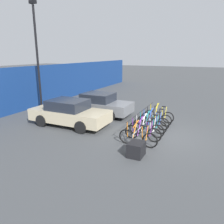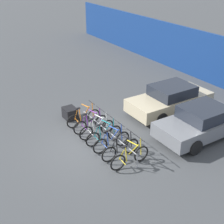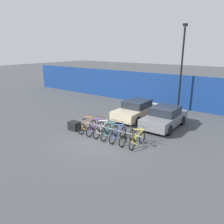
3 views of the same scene
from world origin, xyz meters
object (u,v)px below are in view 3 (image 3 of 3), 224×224
(bicycle_teal, at_px, (110,132))
(car_grey, at_px, (165,117))
(cargo_crate, at_px, (74,126))
(car_beige, at_px, (136,110))
(lamp_post, at_px, (182,65))
(bicycle_purple, at_px, (95,128))
(bicycle_blue, at_px, (118,135))
(bicycle_yellow, at_px, (137,140))
(bicycle_orange, at_px, (87,126))
(bicycle_black, at_px, (128,137))
(bicycle_white, at_px, (102,130))
(bike_rack, at_px, (112,130))

(bicycle_teal, bearing_deg, car_grey, 64.17)
(car_grey, relative_size, cargo_crate, 5.74)
(car_beige, height_order, lamp_post, lamp_post)
(bicycle_purple, relative_size, bicycle_blue, 1.00)
(bicycle_blue, xyz_separation_m, cargo_crate, (-3.32, -0.25, -0.10))
(bicycle_blue, bearing_deg, car_beige, 103.72)
(bicycle_teal, xyz_separation_m, bicycle_yellow, (1.87, 0.00, 0.00))
(car_beige, height_order, cargo_crate, car_beige)
(bicycle_orange, bearing_deg, bicycle_black, -0.30)
(cargo_crate, bearing_deg, bicycle_white, 6.72)
(bike_rack, distance_m, bicycle_black, 1.23)
(bicycle_teal, relative_size, car_beige, 0.40)
(bicycle_blue, relative_size, car_beige, 0.40)
(bicycle_black, height_order, bicycle_yellow, same)
(bicycle_black, xyz_separation_m, car_beige, (-1.96, 4.25, 0.31))
(bicycle_blue, height_order, bicycle_yellow, same)
(bicycle_orange, xyz_separation_m, car_grey, (3.57, 3.77, 0.31))
(cargo_crate, bearing_deg, bicycle_yellow, 3.16)
(bicycle_blue, bearing_deg, cargo_crate, -179.02)
(bicycle_purple, distance_m, bicycle_yellow, 2.99)
(bicycle_purple, bearing_deg, car_beige, 84.47)
(bicycle_purple, relative_size, car_grey, 0.43)
(bicycle_black, height_order, car_beige, car_beige)
(bicycle_orange, xyz_separation_m, bicycle_white, (1.22, 0.00, 0.00))
(bicycle_purple, height_order, car_grey, car_grey)
(bike_rack, xyz_separation_m, car_grey, (1.74, 3.62, 0.20))
(bicycle_teal, height_order, cargo_crate, bicycle_teal)
(bicycle_black, distance_m, car_beige, 4.69)
(bicycle_teal, bearing_deg, bicycle_black, -0.60)
(car_grey, bearing_deg, bike_rack, -115.67)
(cargo_crate, bearing_deg, bicycle_teal, 5.31)
(bicycle_yellow, bearing_deg, bicycle_blue, 178.20)
(cargo_crate, bearing_deg, bike_rack, 8.28)
(bicycle_black, relative_size, bicycle_yellow, 1.00)
(bicycle_yellow, relative_size, cargo_crate, 2.44)
(bike_rack, xyz_separation_m, bicycle_blue, (0.56, -0.15, -0.11))
(bicycle_purple, height_order, bicycle_yellow, same)
(bicycle_orange, distance_m, bicycle_teal, 1.80)
(lamp_post, height_order, cargo_crate, lamp_post)
(bicycle_purple, xyz_separation_m, car_beige, (0.41, 4.25, 0.31))
(bicycle_blue, relative_size, cargo_crate, 2.44)
(bicycle_purple, xyz_separation_m, bicycle_yellow, (2.99, 0.00, 0.00))
(bike_rack, bearing_deg, bicycle_black, -6.98)
(bike_rack, distance_m, bicycle_purple, 1.17)
(car_beige, bearing_deg, lamp_post, 63.25)
(bicycle_white, distance_m, bicycle_blue, 1.17)
(bicycle_orange, bearing_deg, bicycle_blue, -0.30)
(bicycle_black, xyz_separation_m, car_grey, (0.53, 3.77, 0.31))
(bicycle_yellow, bearing_deg, bicycle_orange, 178.20)
(bicycle_white, distance_m, car_grey, 4.45)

